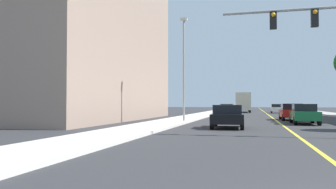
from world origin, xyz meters
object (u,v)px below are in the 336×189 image
Objects in this scene: street_lamp at (184,64)px; delivery_truck at (243,102)px; car_red at (291,112)px; car_green at (304,114)px; car_black at (228,116)px; car_yellow at (227,109)px; car_white at (277,108)px.

delivery_truck is at bearing 83.51° from street_lamp.
car_green is at bearing -87.85° from car_red.
car_green is at bearing 43.83° from car_black.
car_red reaches higher than car_black.
car_yellow is (1.79, 21.15, -3.91)m from street_lamp.
street_lamp reaches higher than car_black.
car_white is at bearing 89.52° from car_red.
street_lamp reaches higher than car_red.
street_lamp is 7.50m from car_black.
delivery_truck is at bearing 100.89° from car_red.
car_white is at bearing 90.78° from car_green.
car_white is 6.06m from delivery_truck.
street_lamp is 1.81× the size of car_red.
car_green is 0.93× the size of car_red.
car_green is 22.13m from car_yellow.
car_red is (4.92, 11.51, 0.03)m from car_black.
delivery_truck is (3.70, 32.59, -2.93)m from street_lamp.
street_lamp reaches higher than car_green.
car_yellow is at bearing -101.28° from delivery_truck.
car_red is at bearing 115.97° from car_yellow.
street_lamp reaches higher than car_yellow.
car_black is at bearing -113.04° from car_red.
car_red is at bearing 36.19° from street_lamp.
car_black is 0.46× the size of delivery_truck.
street_lamp is 21.59m from car_yellow.
car_yellow reaches higher than car_black.
car_red reaches higher than car_white.
car_green is at bearing 109.72° from car_yellow.
car_black is 1.00× the size of car_green.
street_lamp is 11.47m from car_red.
car_yellow is at bearing 85.16° from street_lamp.
car_red is 1.17× the size of car_yellow.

